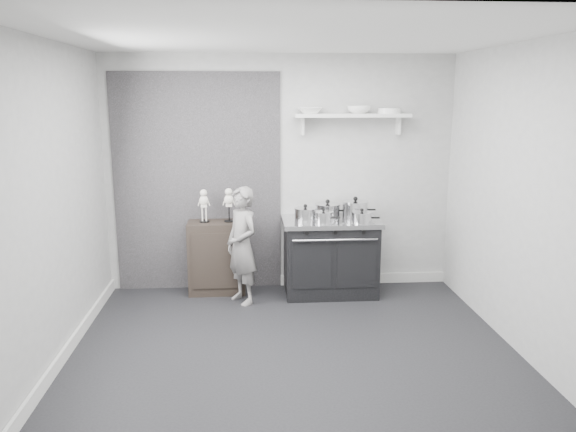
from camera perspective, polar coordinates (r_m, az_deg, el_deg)
The scene contains 16 objects.
ground at distance 5.17m, azimuth 0.49°, elevation -13.56°, with size 4.00×4.00×0.00m, color black.
room_shell at distance 4.83m, azimuth -0.67°, elevation 4.97°, with size 4.02×3.62×2.71m.
wall_shelf at distance 6.43m, azimuth 6.51°, elevation 10.02°, with size 1.30×0.26×0.24m.
stove at distance 6.44m, azimuth 4.31°, elevation -4.09°, with size 1.09×0.68×0.87m.
side_cabinet at distance 6.52m, azimuth -7.22°, elevation -4.17°, with size 0.64×0.37×0.84m, color black.
child at distance 6.11m, azimuth -4.68°, elevation -3.03°, with size 0.47×0.31×1.29m, color slate.
pot_front_left at distance 6.22m, azimuth 1.78°, elevation 0.17°, with size 0.33×0.24×0.19m.
pot_back_left at distance 6.45m, azimuth 4.04°, elevation 0.61°, with size 0.38×0.29×0.20m.
pot_back_right at distance 6.44m, azimuth 6.84°, elevation 0.70°, with size 0.38×0.30×0.24m.
pot_front_right at distance 6.18m, azimuth 7.51°, elevation -0.12°, with size 0.31×0.23×0.16m.
pot_front_center at distance 6.14m, azimuth 3.62°, elevation -0.12°, with size 0.28×0.20×0.16m.
skeleton_full at distance 6.38m, azimuth -8.54°, elevation 1.29°, with size 0.12×0.08×0.43m, color silver, non-canonical shape.
skeleton_torso at distance 6.36m, azimuth -6.03°, elevation 1.38°, with size 0.12×0.08×0.44m, color silver, non-canonical shape.
bowl_large at distance 6.35m, azimuth 2.27°, elevation 10.67°, with size 0.29×0.29×0.07m, color white.
bowl_small at distance 6.43m, azimuth 7.22°, elevation 10.66°, with size 0.27×0.27×0.08m, color white.
plate_stack at distance 6.51m, azimuth 10.24°, elevation 10.48°, with size 0.26×0.26×0.06m, color white.
Camera 1 is at (-0.39, -4.64, 2.26)m, focal length 35.00 mm.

